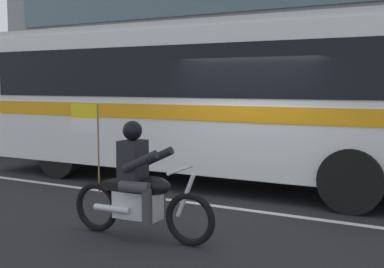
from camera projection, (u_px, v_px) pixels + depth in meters
The scene contains 6 objects.
ground_plane at pixel (246, 201), 8.74m from camera, with size 60.00×60.00×0.00m, color black.
sidewalk_curb at pixel (322, 159), 13.16m from camera, with size 28.00×3.80×0.15m, color gray.
lane_center_stripe at pixel (232, 208), 8.22m from camera, with size 26.60×0.14×0.01m, color silver.
transit_bus at pixel (219, 92), 10.14m from camera, with size 10.64×2.78×3.22m.
motorcycle_with_rider at pixel (139, 189), 6.57m from camera, with size 2.19×0.64×1.78m.
fire_hydrant at pixel (323, 150), 11.63m from camera, with size 0.22×0.30×0.75m.
Camera 1 is at (3.36, -7.95, 2.04)m, focal length 46.53 mm.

